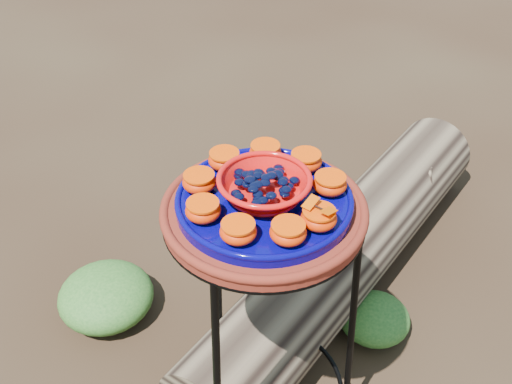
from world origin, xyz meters
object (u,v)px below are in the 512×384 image
terracotta_saucer (264,213)px  red_bowl (264,188)px  cobalt_plate (264,202)px  driftwood_log (345,253)px  plant_stand (263,335)px

terracotta_saucer → red_bowl: red_bowl is taller
terracotta_saucer → cobalt_plate: cobalt_plate is taller
red_bowl → driftwood_log: bearing=29.9°
plant_stand → terracotta_saucer: bearing=0.0°
terracotta_saucer → driftwood_log: size_ratio=0.28×
red_bowl → driftwood_log: red_bowl is taller
cobalt_plate → terracotta_saucer: bearing=0.0°
plant_stand → cobalt_plate: cobalt_plate is taller
cobalt_plate → driftwood_log: 0.83m
cobalt_plate → red_bowl: size_ratio=2.00×
plant_stand → driftwood_log: size_ratio=0.49×
plant_stand → cobalt_plate: (0.00, 0.00, 0.39)m
terracotta_saucer → red_bowl: bearing=0.0°
terracotta_saucer → cobalt_plate: size_ratio=1.17×
plant_stand → red_bowl: size_ratio=4.07×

